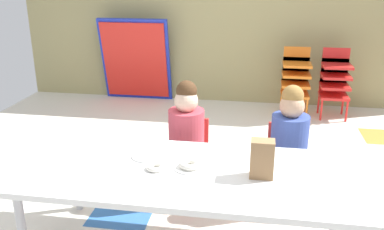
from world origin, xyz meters
TOP-DOWN VIEW (x-y plane):
  - ground_plane at (0.00, 0.00)m, footprint 5.27×4.78m
  - craft_table at (0.12, -0.81)m, footprint 1.95×0.83m
  - seated_child_near_camera at (-0.03, -0.17)m, footprint 0.32×0.32m
  - seated_child_middle_seat at (0.70, -0.17)m, footprint 0.32×0.31m
  - kid_chair_orange_stack at (0.90, 1.94)m, footprint 0.32×0.30m
  - kid_chair_red_stack at (1.35, 1.94)m, footprint 0.32×0.30m
  - folded_activity_table at (-1.11, 2.19)m, footprint 0.90×0.29m
  - paper_bag_brown at (0.51, -0.82)m, footprint 0.13×0.09m
  - paper_plate_near_edge at (0.10, -0.79)m, footprint 0.18×0.18m
  - paper_plate_center_table at (-0.19, -0.67)m, footprint 0.18×0.18m
  - donut_powdered_on_plate at (0.10, -0.79)m, footprint 0.12×0.12m
  - donut_powdered_loose at (-0.09, -0.83)m, footprint 0.11×0.11m

SIDE VIEW (x-z plane):
  - ground_plane at x=0.00m, z-range -0.02..0.00m
  - kid_chair_orange_stack at x=0.90m, z-range 0.06..0.86m
  - kid_chair_red_stack at x=1.35m, z-range 0.06..0.86m
  - craft_table at x=0.12m, z-range 0.24..0.80m
  - folded_activity_table at x=-1.11m, z-range -0.01..1.08m
  - seated_child_near_camera at x=-0.03m, z-range 0.10..1.01m
  - seated_child_middle_seat at x=0.70m, z-range 0.10..1.01m
  - paper_plate_near_edge at x=0.10m, z-range 0.56..0.57m
  - paper_plate_center_table at x=-0.19m, z-range 0.56..0.57m
  - donut_powdered_loose at x=-0.09m, z-range 0.56..0.59m
  - donut_powdered_on_plate at x=0.10m, z-range 0.57..0.61m
  - paper_bag_brown at x=0.51m, z-range 0.56..0.78m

